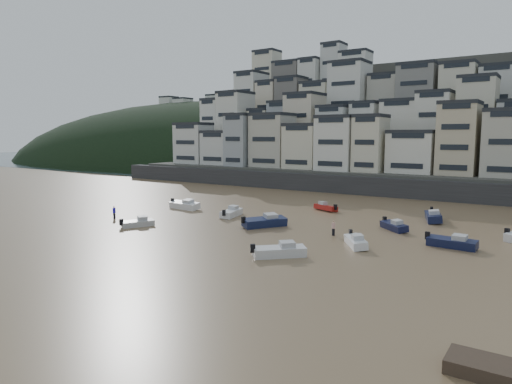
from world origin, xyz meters
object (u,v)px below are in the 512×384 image
Objects in this scene: boat_e at (394,225)px; boat_h at (326,206)px; boat_c at (265,220)px; person_pink at (333,228)px; boat_d at (452,241)px; boat_k at (185,204)px; boat_a at (279,249)px; boat_i at (433,215)px; boat_j at (138,222)px; person_blue at (114,213)px; boat_b at (356,240)px; boat_f at (231,211)px.

boat_e is 15.76m from boat_h.
person_pink reaches higher than boat_c.
boat_d is (21.63, 1.70, -0.12)m from boat_c.
boat_k is (-17.89, 4.76, -0.05)m from boat_c.
boat_a is at bearing -130.18° from boat_d.
boat_i reaches higher than boat_e.
boat_a is at bearing -70.79° from boat_j.
boat_i is (16.58, 15.85, -0.01)m from boat_c.
boat_e is 2.76× the size of person_blue.
boat_b is 32.19m from boat_k.
boat_b reaches higher than boat_j.
boat_d is 12.50m from person_pink.
person_blue is at bearing -166.40° from person_pink.
boat_d is 15.02m from boat_i.
person_pink is at bearing -6.01° from boat_k.
person_blue is (-2.23, -11.63, 0.08)m from boat_k.
boat_k is at bearing -179.79° from boat_d.
boat_b reaches higher than boat_h.
person_blue is (-33.40, -3.61, 0.19)m from boat_b.
boat_j is 2.50× the size of person_blue.
person_pink is (17.15, -3.41, 0.13)m from boat_f.
boat_b is 1.14× the size of boat_j.
person_blue and person_pink have the same top height.
boat_i is 1.05× the size of boat_k.
person_pink is at bearing -42.86° from boat_j.
boat_j is (-22.16, 2.40, -0.15)m from boat_a.
boat_b is 33.60m from person_blue.
boat_b is 19.38m from boat_i.
boat_c is 1.28× the size of boat_e.
boat_k reaches higher than boat_d.
boat_i is at bearing -25.14° from boat_j.
boat_i is (15.69, 0.08, 0.21)m from boat_h.
boat_b is at bearing -144.67° from boat_d.
boat_a reaches higher than boat_f.
boat_a reaches higher than boat_h.
person_blue reaches higher than boat_k.
boat_j is at bearing 129.18° from boat_a.
boat_h is at bearing 118.17° from person_pink.
boat_d is 36.45m from boat_j.
boat_i reaches higher than boat_h.
boat_e is 36.89m from person_blue.
boat_k reaches higher than boat_b.
boat_b is 5.36m from person_pink.
boat_f reaches higher than boat_d.
boat_i is at bearing 29.41° from boat_a.
boat_e is 2.76× the size of person_pink.
boat_a is 0.89× the size of boat_i.
boat_k is 3.34× the size of person_blue.
boat_c is at bearing -63.96° from boat_i.
boat_h is at bearing 33.85° from boat_k.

